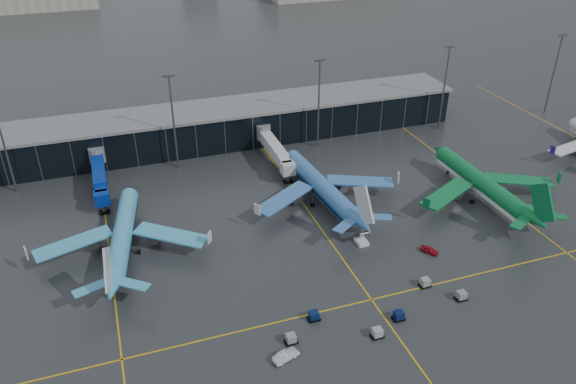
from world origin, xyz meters
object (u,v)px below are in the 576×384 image
object	(u,v)px
airliner_klm_near	(320,176)
airliner_aer_lingus	(482,173)
baggage_carts	(380,313)
service_van_white	(286,356)
airliner_arkefly	(121,223)
service_van_red	(429,250)
mobile_airstair	(362,240)

from	to	relation	value
airliner_klm_near	airliner_aer_lingus	xyz separation A→B (m)	(36.76, -11.19, 0.03)
baggage_carts	service_van_white	size ratio (longest dim) A/B	7.76
airliner_arkefly	service_van_red	world-z (taller)	airliner_arkefly
baggage_carts	service_van_red	size ratio (longest dim) A/B	9.35
airliner_klm_near	service_van_red	size ratio (longest dim) A/B	11.39
airliner_arkefly	mobile_airstair	distance (m)	50.13
service_van_white	airliner_aer_lingus	bearing A→B (deg)	-78.93
baggage_carts	service_van_white	bearing A→B (deg)	-167.93
airliner_arkefly	mobile_airstair	xyz separation A→B (m)	(47.76, -14.14, -5.68)
airliner_aer_lingus	mobile_airstair	size ratio (longest dim) A/B	12.64
baggage_carts	service_van_red	bearing A→B (deg)	36.79
airliner_aer_lingus	airliner_arkefly	bearing A→B (deg)	175.81
airliner_arkefly	service_van_white	distance (m)	45.87
airliner_arkefly	baggage_carts	size ratio (longest dim) A/B	1.18
mobile_airstair	service_van_red	size ratio (longest dim) A/B	0.91
airliner_aer_lingus	baggage_carts	size ratio (longest dim) A/B	1.22
mobile_airstair	service_van_red	xyz separation A→B (m)	(11.86, -7.73, -0.12)
airliner_aer_lingus	service_van_red	world-z (taller)	airliner_aer_lingus
mobile_airstair	airliner_arkefly	bearing A→B (deg)	164.00
airliner_aer_lingus	mobile_airstair	bearing A→B (deg)	-166.71
airliner_arkefly	airliner_aer_lingus	distance (m)	83.01
service_van_white	mobile_airstair	bearing A→B (deg)	-63.31
airliner_klm_near	mobile_airstair	distance (m)	20.57
baggage_carts	airliner_arkefly	bearing A→B (deg)	138.89
airliner_klm_near	service_van_white	size ratio (longest dim) A/B	9.45
airliner_arkefly	service_van_red	xyz separation A→B (m)	(59.61, -21.87, -5.81)
mobile_airstair	baggage_carts	bearing A→B (deg)	-106.82
airliner_klm_near	baggage_carts	bearing A→B (deg)	-101.79
airliner_arkefly	airliner_klm_near	xyz separation A→B (m)	(46.05, 5.49, 0.21)
airliner_aer_lingus	airliner_klm_near	bearing A→B (deg)	162.81
airliner_arkefly	service_van_red	distance (m)	63.76
service_van_red	airliner_arkefly	bearing A→B (deg)	128.35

